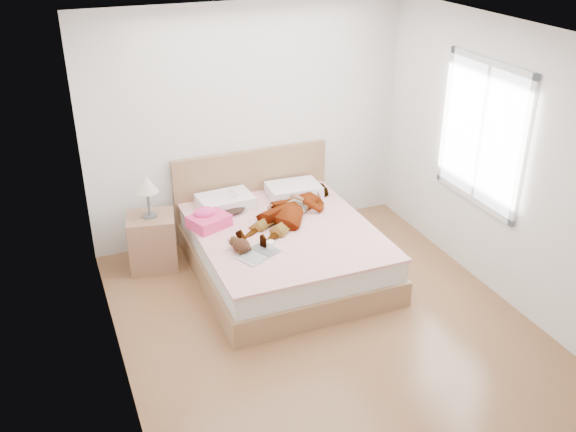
{
  "coord_description": "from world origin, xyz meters",
  "views": [
    {
      "loc": [
        -2.13,
        -4.4,
        3.52
      ],
      "look_at": [
        0.0,
        0.85,
        0.7
      ],
      "focal_mm": 40.0,
      "sensor_mm": 36.0,
      "label": 1
    }
  ],
  "objects_px": {
    "woman": "(291,207)",
    "phone": "(233,193)",
    "magazine": "(259,254)",
    "nightstand": "(152,237)",
    "coffee_mug": "(271,245)",
    "bed": "(281,245)",
    "towel": "(208,219)",
    "plush_toy": "(240,245)"
  },
  "relations": [
    {
      "from": "woman",
      "to": "magazine",
      "type": "bearing_deg",
      "value": -79.71
    },
    {
      "from": "phone",
      "to": "nightstand",
      "type": "bearing_deg",
      "value": 143.84
    },
    {
      "from": "woman",
      "to": "bed",
      "type": "xyz_separation_m",
      "value": [
        -0.17,
        -0.16,
        -0.34
      ]
    },
    {
      "from": "woman",
      "to": "phone",
      "type": "xyz_separation_m",
      "value": [
        -0.5,
        0.4,
        0.08
      ]
    },
    {
      "from": "phone",
      "to": "towel",
      "type": "xyz_separation_m",
      "value": [
        -0.37,
        -0.3,
        -0.11
      ]
    },
    {
      "from": "phone",
      "to": "plush_toy",
      "type": "relative_size",
      "value": 0.36
    },
    {
      "from": "bed",
      "to": "coffee_mug",
      "type": "height_order",
      "value": "bed"
    },
    {
      "from": "phone",
      "to": "coffee_mug",
      "type": "bearing_deg",
      "value": -124.16
    },
    {
      "from": "bed",
      "to": "nightstand",
      "type": "bearing_deg",
      "value": 156.29
    },
    {
      "from": "phone",
      "to": "nightstand",
      "type": "distance_m",
      "value": 0.97
    },
    {
      "from": "phone",
      "to": "plush_toy",
      "type": "height_order",
      "value": "phone"
    },
    {
      "from": "woman",
      "to": "coffee_mug",
      "type": "bearing_deg",
      "value": -74.24
    },
    {
      "from": "phone",
      "to": "bed",
      "type": "height_order",
      "value": "bed"
    },
    {
      "from": "magazine",
      "to": "plush_toy",
      "type": "height_order",
      "value": "plush_toy"
    },
    {
      "from": "coffee_mug",
      "to": "nightstand",
      "type": "distance_m",
      "value": 1.38
    },
    {
      "from": "woman",
      "to": "magazine",
      "type": "distance_m",
      "value": 0.87
    },
    {
      "from": "woman",
      "to": "phone",
      "type": "bearing_deg",
      "value": -165.87
    },
    {
      "from": "phone",
      "to": "nightstand",
      "type": "relative_size",
      "value": 0.09
    },
    {
      "from": "bed",
      "to": "towel",
      "type": "height_order",
      "value": "bed"
    },
    {
      "from": "coffee_mug",
      "to": "plush_toy",
      "type": "xyz_separation_m",
      "value": [
        -0.28,
        0.07,
        0.03
      ]
    },
    {
      "from": "plush_toy",
      "to": "nightstand",
      "type": "relative_size",
      "value": 0.26
    },
    {
      "from": "phone",
      "to": "nightstand",
      "type": "xyz_separation_m",
      "value": [
        -0.9,
        -0.02,
        -0.35
      ]
    },
    {
      "from": "magazine",
      "to": "coffee_mug",
      "type": "distance_m",
      "value": 0.15
    },
    {
      "from": "phone",
      "to": "magazine",
      "type": "xyz_separation_m",
      "value": [
        -0.09,
        -1.04,
        -0.18
      ]
    },
    {
      "from": "phone",
      "to": "bed",
      "type": "bearing_deg",
      "value": -96.54
    },
    {
      "from": "magazine",
      "to": "plush_toy",
      "type": "bearing_deg",
      "value": 140.85
    },
    {
      "from": "phone",
      "to": "coffee_mug",
      "type": "relative_size",
      "value": 0.8
    },
    {
      "from": "towel",
      "to": "magazine",
      "type": "height_order",
      "value": "towel"
    },
    {
      "from": "nightstand",
      "to": "towel",
      "type": "bearing_deg",
      "value": -28.04
    },
    {
      "from": "bed",
      "to": "nightstand",
      "type": "relative_size",
      "value": 2.0
    },
    {
      "from": "woman",
      "to": "nightstand",
      "type": "distance_m",
      "value": 1.48
    },
    {
      "from": "bed",
      "to": "towel",
      "type": "bearing_deg",
      "value": 159.82
    },
    {
      "from": "plush_toy",
      "to": "phone",
      "type": "bearing_deg",
      "value": 75.97
    },
    {
      "from": "coffee_mug",
      "to": "phone",
      "type": "bearing_deg",
      "value": 93.05
    },
    {
      "from": "towel",
      "to": "magazine",
      "type": "relative_size",
      "value": 0.96
    },
    {
      "from": "magazine",
      "to": "nightstand",
      "type": "relative_size",
      "value": 0.47
    },
    {
      "from": "plush_toy",
      "to": "magazine",
      "type": "bearing_deg",
      "value": -39.15
    },
    {
      "from": "woman",
      "to": "nightstand",
      "type": "relative_size",
      "value": 1.44
    },
    {
      "from": "bed",
      "to": "magazine",
      "type": "distance_m",
      "value": 0.68
    },
    {
      "from": "woman",
      "to": "coffee_mug",
      "type": "distance_m",
      "value": 0.74
    },
    {
      "from": "towel",
      "to": "nightstand",
      "type": "distance_m",
      "value": 0.65
    },
    {
      "from": "woman",
      "to": "magazine",
      "type": "xyz_separation_m",
      "value": [
        -0.59,
        -0.64,
        -0.09
      ]
    }
  ]
}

